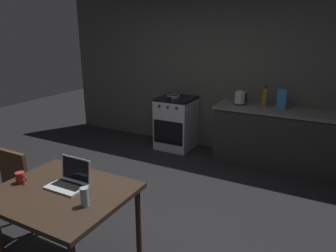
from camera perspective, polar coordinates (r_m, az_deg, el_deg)
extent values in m
plane|color=black|center=(3.75, -6.54, -15.74)|extent=(12.00, 12.00, 0.00)
cube|color=#4A4B45|center=(5.34, 11.29, 9.70)|extent=(6.40, 0.10, 2.72)
cube|color=#282623|center=(5.01, 20.75, -2.53)|extent=(2.10, 0.60, 0.87)
cube|color=#66605B|center=(4.89, 21.31, 2.48)|extent=(2.16, 0.64, 0.04)
cube|color=#B7BABF|center=(5.51, 1.48, 0.39)|extent=(0.60, 0.60, 0.87)
cube|color=black|center=(5.40, 1.52, 4.99)|extent=(0.60, 0.60, 0.04)
cube|color=black|center=(5.28, -0.01, -1.20)|extent=(0.54, 0.01, 0.40)
cylinder|color=black|center=(5.22, -1.61, 3.66)|extent=(0.04, 0.02, 0.04)
cylinder|color=black|center=(5.14, -0.06, 3.46)|extent=(0.04, 0.02, 0.04)
cylinder|color=black|center=(5.07, 1.54, 3.26)|extent=(0.04, 0.02, 0.04)
cube|color=#332319|center=(2.80, -18.87, -11.47)|extent=(1.10, 0.91, 0.04)
cylinder|color=#332319|center=(3.53, -19.20, -12.16)|extent=(0.05, 0.05, 0.72)
cylinder|color=#332319|center=(2.97, -5.40, -17.29)|extent=(0.05, 0.05, 0.72)
cube|color=#4C331E|center=(3.55, -28.12, -11.68)|extent=(0.40, 0.40, 0.04)
cube|color=#4C331E|center=(3.54, -26.27, -7.33)|extent=(0.38, 0.04, 0.42)
cylinder|color=#4C331E|center=(3.46, -28.28, -16.94)|extent=(0.04, 0.04, 0.42)
cylinder|color=#4C331E|center=(3.86, -27.00, -13.02)|extent=(0.04, 0.04, 0.42)
cylinder|color=#4C331E|center=(3.61, -23.75, -14.71)|extent=(0.04, 0.04, 0.42)
cube|color=silver|center=(2.82, -17.94, -10.45)|extent=(0.32, 0.22, 0.02)
cube|color=black|center=(2.83, -17.74, -10.16)|extent=(0.28, 0.12, 0.00)
cube|color=silver|center=(2.85, -16.42, -7.50)|extent=(0.32, 0.03, 0.21)
cube|color=black|center=(2.84, -16.48, -7.55)|extent=(0.29, 0.02, 0.18)
cylinder|color=black|center=(5.01, 12.86, 3.94)|extent=(0.17, 0.17, 0.02)
cylinder|color=#B2B5BA|center=(4.99, 12.94, 5.08)|extent=(0.16, 0.16, 0.18)
cylinder|color=#B2B5BA|center=(4.97, 13.02, 6.19)|extent=(0.10, 0.10, 0.02)
cube|color=black|center=(4.97, 14.03, 5.05)|extent=(0.02, 0.02, 0.13)
cylinder|color=gray|center=(5.40, 0.96, 5.28)|extent=(0.21, 0.21, 0.01)
torus|color=gray|center=(5.39, 0.96, 5.60)|extent=(0.22, 0.22, 0.02)
cylinder|color=black|center=(5.23, 0.00, 5.04)|extent=(0.02, 0.18, 0.02)
cylinder|color=#9E2D28|center=(3.04, -25.27, -8.47)|extent=(0.08, 0.08, 0.10)
torus|color=#9E2D28|center=(3.00, -24.68, -8.63)|extent=(0.05, 0.01, 0.05)
cylinder|color=#99B7C6|center=(2.49, -14.91, -12.35)|extent=(0.06, 0.06, 0.15)
cube|color=#3372B2|center=(4.89, 19.96, 4.63)|extent=(0.13, 0.05, 0.29)
cylinder|color=#8C601E|center=(4.99, 17.21, 4.72)|extent=(0.08, 0.08, 0.22)
cone|color=#8C601E|center=(4.96, 17.35, 6.29)|extent=(0.08, 0.08, 0.06)
cylinder|color=black|center=(4.96, 17.39, 6.74)|extent=(0.04, 0.04, 0.02)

